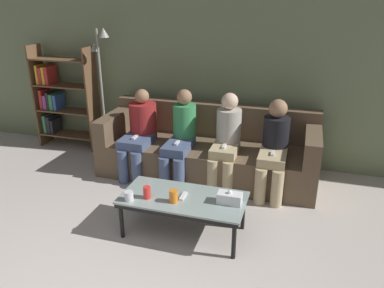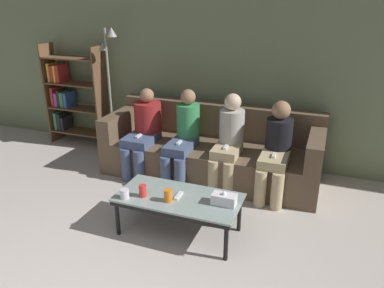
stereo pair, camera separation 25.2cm
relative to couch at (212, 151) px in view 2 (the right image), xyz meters
name	(u,v)px [view 2 (the right image)]	position (x,y,z in m)	size (l,w,h in m)	color
wall_back	(226,66)	(0.00, 0.54, 0.99)	(12.00, 0.06, 2.60)	#707F5B
couch	(212,151)	(0.00, 0.00, 0.00)	(2.69, 0.95, 0.85)	brown
coffee_table	(179,200)	(0.11, -1.36, 0.05)	(1.18, 0.57, 0.40)	#8C9E99
cup_near_left	(168,195)	(0.05, -1.47, 0.15)	(0.08, 0.08, 0.12)	orange
cup_near_right	(125,194)	(-0.35, -1.56, 0.13)	(0.08, 0.08, 0.09)	silver
cup_far_center	(143,191)	(-0.21, -1.47, 0.15)	(0.07, 0.07, 0.12)	red
tissue_box	(224,199)	(0.55, -1.34, 0.14)	(0.22, 0.12, 0.13)	white
game_remote	(179,196)	(0.11, -1.36, 0.10)	(0.04, 0.15, 0.02)	white
bookshelf	(70,96)	(-2.37, 0.31, 0.43)	(0.92, 0.32, 1.51)	brown
standing_lamp	(110,79)	(-1.54, 0.17, 0.78)	(0.31, 0.26, 1.78)	gray
seated_person_left_end	(144,129)	(-0.83, -0.22, 0.27)	(0.35, 0.69, 1.08)	#47567A
seated_person_mid_left	(184,135)	(-0.28, -0.25, 0.27)	(0.31, 0.70, 1.11)	#47567A
seated_person_mid_right	(229,139)	(0.28, -0.22, 0.28)	(0.31, 0.61, 1.11)	tan
seated_person_right_end	(276,148)	(0.83, -0.24, 0.27)	(0.31, 0.69, 1.08)	tan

